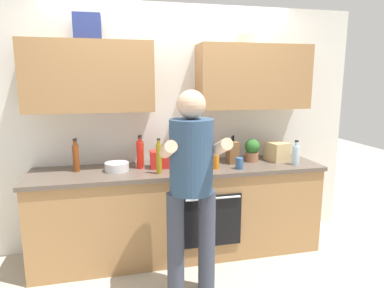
{
  "coord_description": "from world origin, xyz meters",
  "views": [
    {
      "loc": [
        -0.61,
        -3.13,
        1.75
      ],
      "look_at": [
        0.1,
        -0.1,
        1.15
      ],
      "focal_mm": 31.43,
      "sensor_mm": 36.0,
      "label": 1
    }
  ],
  "objects_px": {
    "grocery_bag_bread": "(277,151)",
    "cup_tea": "(239,163)",
    "knife_block": "(232,152)",
    "bottle_juice": "(216,159)",
    "bottle_soy": "(204,152)",
    "mixing_bowl": "(117,167)",
    "potted_herb": "(252,150)",
    "person_standing": "(191,178)",
    "cup_coffee": "(214,159)",
    "bottle_vinegar": "(76,157)",
    "grocery_bag_crisps": "(161,159)",
    "bottle_oil": "(159,158)",
    "bottle_water": "(296,155)",
    "cup_stoneware": "(191,164)",
    "bottle_hotsauce": "(140,155)",
    "bottle_syrup": "(140,152)"
  },
  "relations": [
    {
      "from": "bottle_juice",
      "to": "mixing_bowl",
      "type": "bearing_deg",
      "value": 171.71
    },
    {
      "from": "bottle_vinegar",
      "to": "bottle_oil",
      "type": "relative_size",
      "value": 0.95
    },
    {
      "from": "bottle_vinegar",
      "to": "bottle_oil",
      "type": "height_order",
      "value": "bottle_oil"
    },
    {
      "from": "bottle_juice",
      "to": "bottle_syrup",
      "type": "height_order",
      "value": "bottle_syrup"
    },
    {
      "from": "person_standing",
      "to": "bottle_syrup",
      "type": "bearing_deg",
      "value": 110.32
    },
    {
      "from": "bottle_vinegar",
      "to": "bottle_hotsauce",
      "type": "relative_size",
      "value": 1.0
    },
    {
      "from": "grocery_bag_bread",
      "to": "mixing_bowl",
      "type": "bearing_deg",
      "value": -178.36
    },
    {
      "from": "grocery_bag_bread",
      "to": "cup_tea",
      "type": "bearing_deg",
      "value": -155.2
    },
    {
      "from": "cup_tea",
      "to": "knife_block",
      "type": "bearing_deg",
      "value": 86.49
    },
    {
      "from": "bottle_water",
      "to": "bottle_soy",
      "type": "height_order",
      "value": "bottle_soy"
    },
    {
      "from": "cup_tea",
      "to": "mixing_bowl",
      "type": "bearing_deg",
      "value": 170.66
    },
    {
      "from": "bottle_juice",
      "to": "bottle_soy",
      "type": "xyz_separation_m",
      "value": [
        -0.04,
        0.3,
        0.02
      ]
    },
    {
      "from": "knife_block",
      "to": "mixing_bowl",
      "type": "bearing_deg",
      "value": -177.59
    },
    {
      "from": "person_standing",
      "to": "grocery_bag_crisps",
      "type": "distance_m",
      "value": 0.74
    },
    {
      "from": "person_standing",
      "to": "grocery_bag_bread",
      "type": "bearing_deg",
      "value": 33.75
    },
    {
      "from": "bottle_vinegar",
      "to": "cup_tea",
      "type": "bearing_deg",
      "value": -9.68
    },
    {
      "from": "bottle_vinegar",
      "to": "grocery_bag_crisps",
      "type": "height_order",
      "value": "bottle_vinegar"
    },
    {
      "from": "person_standing",
      "to": "cup_coffee",
      "type": "xyz_separation_m",
      "value": [
        0.41,
        0.75,
        -0.04
      ]
    },
    {
      "from": "cup_tea",
      "to": "cup_stoneware",
      "type": "distance_m",
      "value": 0.47
    },
    {
      "from": "grocery_bag_bread",
      "to": "bottle_hotsauce",
      "type": "bearing_deg",
      "value": -179.96
    },
    {
      "from": "bottle_hotsauce",
      "to": "cup_stoneware",
      "type": "distance_m",
      "value": 0.5
    },
    {
      "from": "bottle_water",
      "to": "bottle_oil",
      "type": "distance_m",
      "value": 1.39
    },
    {
      "from": "bottle_hotsauce",
      "to": "bottle_syrup",
      "type": "distance_m",
      "value": 0.14
    },
    {
      "from": "bottle_water",
      "to": "person_standing",
      "type": "bearing_deg",
      "value": -156.32
    },
    {
      "from": "cup_tea",
      "to": "grocery_bag_crisps",
      "type": "height_order",
      "value": "grocery_bag_crisps"
    },
    {
      "from": "mixing_bowl",
      "to": "cup_tea",
      "type": "bearing_deg",
      "value": -9.34
    },
    {
      "from": "person_standing",
      "to": "knife_block",
      "type": "relative_size",
      "value": 5.88
    },
    {
      "from": "cup_tea",
      "to": "potted_herb",
      "type": "xyz_separation_m",
      "value": [
        0.24,
        0.26,
        0.07
      ]
    },
    {
      "from": "bottle_water",
      "to": "bottle_vinegar",
      "type": "height_order",
      "value": "bottle_vinegar"
    },
    {
      "from": "bottle_juice",
      "to": "bottle_oil",
      "type": "height_order",
      "value": "bottle_oil"
    },
    {
      "from": "bottle_syrup",
      "to": "mixing_bowl",
      "type": "height_order",
      "value": "bottle_syrup"
    },
    {
      "from": "bottle_juice",
      "to": "knife_block",
      "type": "height_order",
      "value": "knife_block"
    },
    {
      "from": "bottle_juice",
      "to": "knife_block",
      "type": "relative_size",
      "value": 0.81
    },
    {
      "from": "grocery_bag_crisps",
      "to": "grocery_bag_bread",
      "type": "height_order",
      "value": "grocery_bag_bread"
    },
    {
      "from": "bottle_juice",
      "to": "cup_tea",
      "type": "distance_m",
      "value": 0.23
    },
    {
      "from": "knife_block",
      "to": "grocery_bag_bread",
      "type": "distance_m",
      "value": 0.5
    },
    {
      "from": "bottle_soy",
      "to": "cup_stoneware",
      "type": "relative_size",
      "value": 2.48
    },
    {
      "from": "bottle_oil",
      "to": "mixing_bowl",
      "type": "height_order",
      "value": "bottle_oil"
    },
    {
      "from": "bottle_oil",
      "to": "cup_tea",
      "type": "distance_m",
      "value": 0.78
    },
    {
      "from": "person_standing",
      "to": "cup_coffee",
      "type": "bearing_deg",
      "value": 61.12
    },
    {
      "from": "grocery_bag_crisps",
      "to": "cup_stoneware",
      "type": "bearing_deg",
      "value": -28.42
    },
    {
      "from": "cup_stoneware",
      "to": "person_standing",
      "type": "bearing_deg",
      "value": -102.68
    },
    {
      "from": "grocery_bag_bread",
      "to": "bottle_oil",
      "type": "bearing_deg",
      "value": -170.04
    },
    {
      "from": "mixing_bowl",
      "to": "knife_block",
      "type": "distance_m",
      "value": 1.17
    },
    {
      "from": "bottle_soy",
      "to": "bottle_oil",
      "type": "bearing_deg",
      "value": -146.49
    },
    {
      "from": "cup_stoneware",
      "to": "potted_herb",
      "type": "bearing_deg",
      "value": 14.57
    },
    {
      "from": "mixing_bowl",
      "to": "knife_block",
      "type": "height_order",
      "value": "knife_block"
    },
    {
      "from": "bottle_water",
      "to": "bottle_oil",
      "type": "height_order",
      "value": "bottle_oil"
    },
    {
      "from": "bottle_juice",
      "to": "bottle_soy",
      "type": "distance_m",
      "value": 0.3
    },
    {
      "from": "bottle_syrup",
      "to": "grocery_bag_crisps",
      "type": "distance_m",
      "value": 0.25
    }
  ]
}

